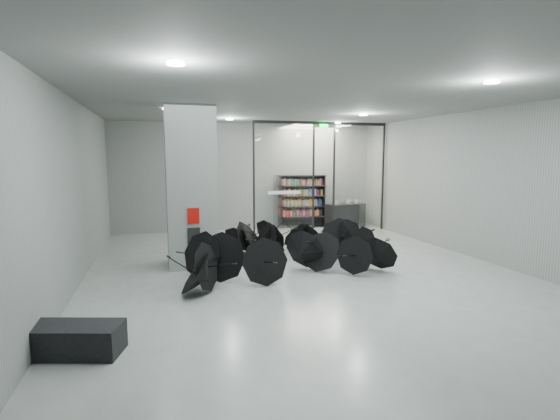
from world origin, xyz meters
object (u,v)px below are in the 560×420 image
object	(u,v)px
column	(191,187)
bookshelf	(302,201)
shop_counter	(345,215)
umbrella_cluster	(284,252)
bench	(73,340)

from	to	relation	value
column	bookshelf	world-z (taller)	column
bookshelf	shop_counter	xyz separation A→B (m)	(1.65, -0.47, -0.56)
umbrella_cluster	column	bearing A→B (deg)	164.01
shop_counter	bench	bearing A→B (deg)	-146.25
column	shop_counter	distance (m)	7.73
column	bench	bearing A→B (deg)	-113.40
bench	bookshelf	distance (m)	11.49
shop_counter	umbrella_cluster	size ratio (longest dim) A/B	0.28
bench	shop_counter	xyz separation A→B (m)	(8.25, 8.90, 0.25)
bench	umbrella_cluster	bearing A→B (deg)	59.17
bookshelf	umbrella_cluster	size ratio (longest dim) A/B	0.37
bench	umbrella_cluster	distance (m)	5.83
column	umbrella_cluster	distance (m)	2.90
column	shop_counter	world-z (taller)	column
bookshelf	umbrella_cluster	distance (m)	5.92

